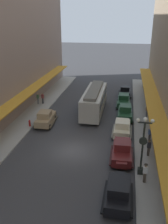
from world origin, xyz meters
TOP-DOWN VIEW (x-y plane):
  - ground_plane at (0.00, 0.00)m, footprint 200.00×200.00m
  - sidewalk_left at (-7.50, 0.00)m, footprint 3.00×60.00m
  - sidewalk_right at (7.50, 0.00)m, footprint 3.00×60.00m
  - parked_car_0 at (4.60, 18.49)m, footprint 2.20×4.28m
  - parked_car_1 at (4.55, 13.64)m, footprint 2.18×4.28m
  - parked_car_2 at (4.71, -6.55)m, footprint 2.18×4.27m
  - parked_car_3 at (4.85, 8.94)m, footprint 2.17×4.27m
  - parked_car_4 at (4.64, 4.29)m, footprint 2.19×4.28m
  - parked_car_5 at (-4.69, 5.43)m, footprint 2.29×4.31m
  - parked_car_6 at (4.78, -0.80)m, footprint 2.19×4.28m
  - streetcar at (0.62, 10.45)m, footprint 2.56×9.61m
  - lamp_post_with_clock at (6.40, -2.90)m, footprint 1.42×0.44m
  - fire_hydrant at (-6.35, 4.40)m, footprint 0.24×0.24m
  - pedestrian_0 at (-8.13, 12.22)m, footprint 0.36×0.24m
  - pedestrian_1 at (7.25, 0.11)m, footprint 0.36×0.28m
  - pedestrian_2 at (6.69, -4.02)m, footprint 0.36×0.28m
  - pedestrian_3 at (7.54, 2.98)m, footprint 0.36×0.24m
  - pedestrian_4 at (7.68, 9.91)m, footprint 0.36×0.24m
  - pedestrian_5 at (-7.45, 12.42)m, footprint 0.36×0.24m

SIDE VIEW (x-z plane):
  - ground_plane at x=0.00m, z-range 0.00..0.00m
  - sidewalk_left at x=-7.50m, z-range 0.00..0.15m
  - sidewalk_right at x=7.50m, z-range 0.00..0.15m
  - fire_hydrant at x=-6.35m, z-range 0.15..0.97m
  - parked_car_0 at x=4.60m, z-range 0.02..1.86m
  - parked_car_1 at x=4.55m, z-range 0.02..1.86m
  - parked_car_2 at x=4.71m, z-range 0.02..1.86m
  - parked_car_3 at x=4.85m, z-range 0.02..1.86m
  - parked_car_4 at x=4.64m, z-range 0.02..1.86m
  - parked_car_5 at x=-4.69m, z-range 0.02..1.86m
  - parked_car_6 at x=4.78m, z-range 0.02..1.86m
  - pedestrian_0 at x=-8.13m, z-range 0.17..1.81m
  - pedestrian_3 at x=7.54m, z-range 0.17..1.81m
  - pedestrian_4 at x=7.68m, z-range 0.17..1.81m
  - pedestrian_5 at x=-7.45m, z-range 0.17..1.81m
  - pedestrian_1 at x=7.25m, z-range 0.18..1.85m
  - pedestrian_2 at x=6.69m, z-range 0.18..1.85m
  - streetcar at x=0.62m, z-range 0.17..3.63m
  - lamp_post_with_clock at x=6.40m, z-range 0.41..5.57m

